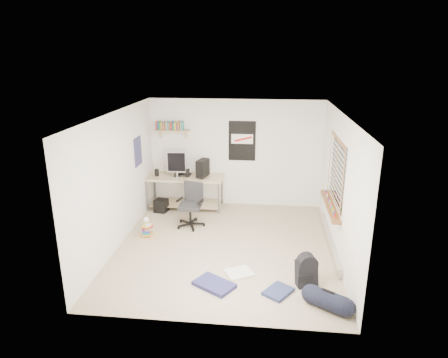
# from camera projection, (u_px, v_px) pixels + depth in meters

# --- Properties ---
(floor) EXTENTS (4.00, 4.50, 0.01)m
(floor) POSITION_uv_depth(u_px,v_px,m) (225.00, 247.00, 7.53)
(floor) COLOR gray
(floor) RESTS_ON ground
(ceiling) EXTENTS (4.00, 4.50, 0.01)m
(ceiling) POSITION_uv_depth(u_px,v_px,m) (226.00, 114.00, 6.76)
(ceiling) COLOR white
(ceiling) RESTS_ON ground
(back_wall) EXTENTS (4.00, 0.01, 2.50)m
(back_wall) POSITION_uv_depth(u_px,v_px,m) (236.00, 153.00, 9.28)
(back_wall) COLOR silver
(back_wall) RESTS_ON ground
(left_wall) EXTENTS (0.01, 4.50, 2.50)m
(left_wall) POSITION_uv_depth(u_px,v_px,m) (117.00, 180.00, 7.35)
(left_wall) COLOR silver
(left_wall) RESTS_ON ground
(right_wall) EXTENTS (0.01, 4.50, 2.50)m
(right_wall) POSITION_uv_depth(u_px,v_px,m) (340.00, 188.00, 6.94)
(right_wall) COLOR silver
(right_wall) RESTS_ON ground
(desk) EXTENTS (1.92, 1.32, 0.81)m
(desk) POSITION_uv_depth(u_px,v_px,m) (186.00, 193.00, 9.32)
(desk) COLOR tan
(desk) RESTS_ON floor
(monitor_left) EXTENTS (0.37, 0.14, 0.39)m
(monitor_left) POSITION_uv_depth(u_px,v_px,m) (180.00, 166.00, 9.18)
(monitor_left) COLOR #B6B6BB
(monitor_left) RESTS_ON desk
(monitor_right) EXTENTS (0.45, 0.13, 0.49)m
(monitor_right) POSITION_uv_depth(u_px,v_px,m) (177.00, 165.00, 9.04)
(monitor_right) COLOR #B9B9BE
(monitor_right) RESTS_ON desk
(pc_tower) EXTENTS (0.28, 0.41, 0.39)m
(pc_tower) POSITION_uv_depth(u_px,v_px,m) (203.00, 168.00, 9.01)
(pc_tower) COLOR black
(pc_tower) RESTS_ON desk
(keyboard) EXTENTS (0.39, 0.15, 0.02)m
(keyboard) POSITION_uv_depth(u_px,v_px,m) (183.00, 174.00, 9.20)
(keyboard) COLOR black
(keyboard) RESTS_ON desk
(speaker_left) EXTENTS (0.08, 0.08, 0.16)m
(speaker_left) POSITION_uv_depth(u_px,v_px,m) (157.00, 173.00, 9.06)
(speaker_left) COLOR black
(speaker_left) RESTS_ON desk
(speaker_right) EXTENTS (0.09, 0.09, 0.17)m
(speaker_right) POSITION_uv_depth(u_px,v_px,m) (188.00, 172.00, 9.06)
(speaker_right) COLOR black
(speaker_right) RESTS_ON desk
(office_chair) EXTENTS (0.74, 0.74, 0.93)m
(office_chair) POSITION_uv_depth(u_px,v_px,m) (190.00, 204.00, 8.27)
(office_chair) COLOR black
(office_chair) RESTS_ON floor
(wall_shelf) EXTENTS (0.80, 0.22, 0.24)m
(wall_shelf) POSITION_uv_depth(u_px,v_px,m) (172.00, 130.00, 9.16)
(wall_shelf) COLOR tan
(wall_shelf) RESTS_ON back_wall
(poster_back_wall) EXTENTS (0.62, 0.03, 0.92)m
(poster_back_wall) POSITION_uv_depth(u_px,v_px,m) (242.00, 141.00, 9.15)
(poster_back_wall) COLOR black
(poster_back_wall) RESTS_ON back_wall
(poster_left_wall) EXTENTS (0.02, 0.42, 0.60)m
(poster_left_wall) POSITION_uv_depth(u_px,v_px,m) (138.00, 151.00, 8.41)
(poster_left_wall) COLOR navy
(poster_left_wall) RESTS_ON left_wall
(window) EXTENTS (0.10, 1.50, 1.26)m
(window) POSITION_uv_depth(u_px,v_px,m) (335.00, 172.00, 7.17)
(window) COLOR brown
(window) RESTS_ON right_wall
(baseboard_heater) EXTENTS (0.08, 2.50, 0.18)m
(baseboard_heater) POSITION_uv_depth(u_px,v_px,m) (329.00, 240.00, 7.58)
(baseboard_heater) COLOR #B7B2A8
(baseboard_heater) RESTS_ON floor
(backpack) EXTENTS (0.38, 0.33, 0.42)m
(backpack) POSITION_uv_depth(u_px,v_px,m) (306.00, 273.00, 6.24)
(backpack) COLOR black
(backpack) RESTS_ON floor
(duffel_bag) EXTENTS (0.38, 0.38, 0.54)m
(duffel_bag) POSITION_uv_depth(u_px,v_px,m) (328.00, 300.00, 5.67)
(duffel_bag) COLOR black
(duffel_bag) RESTS_ON floor
(tshirt) EXTENTS (0.54, 0.51, 0.04)m
(tshirt) POSITION_uv_depth(u_px,v_px,m) (239.00, 273.00, 6.59)
(tshirt) COLOR silver
(tshirt) RESTS_ON floor
(jeans_a) EXTENTS (0.73, 0.66, 0.07)m
(jeans_a) POSITION_uv_depth(u_px,v_px,m) (214.00, 285.00, 6.24)
(jeans_a) COLOR navy
(jeans_a) RESTS_ON floor
(jeans_b) EXTENTS (0.52, 0.55, 0.05)m
(jeans_b) POSITION_uv_depth(u_px,v_px,m) (278.00, 292.00, 6.07)
(jeans_b) COLOR navy
(jeans_b) RESTS_ON floor
(book_stack) EXTENTS (0.39, 0.32, 0.27)m
(book_stack) POSITION_uv_depth(u_px,v_px,m) (148.00, 229.00, 7.91)
(book_stack) COLOR olive
(book_stack) RESTS_ON floor
(desk_lamp) EXTENTS (0.17, 0.22, 0.20)m
(desk_lamp) POSITION_uv_depth(u_px,v_px,m) (148.00, 219.00, 7.82)
(desk_lamp) COLOR white
(desk_lamp) RESTS_ON book_stack
(subwoofer) EXTENTS (0.32, 0.32, 0.31)m
(subwoofer) POSITION_uv_depth(u_px,v_px,m) (161.00, 206.00, 9.13)
(subwoofer) COLOR black
(subwoofer) RESTS_ON floor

